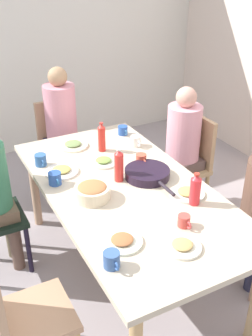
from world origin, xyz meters
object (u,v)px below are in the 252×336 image
object	(u,v)px
chair_2	(60,142)
person_2	(62,123)
bowl_0	(92,191)
cup_2	(41,160)
chair_3	(189,159)
plate_4	(182,246)
plate_0	(122,241)
cup_3	(55,178)
person_3	(182,142)
cup_6	(123,130)
cup_5	(136,141)
cup_0	(112,260)
serving_pan	(147,173)
plate_1	(187,193)
plate_3	(62,171)
cup_1	(141,160)
dining_table	(126,197)
bottle_2	(195,190)
plate_5	(104,161)
bottle_0	(102,138)
plate_2	(73,145)
cup_4	(184,221)
chair_1	(19,312)
bottle_1	(118,166)

from	to	relation	value
chair_2	person_2	distance (m)	0.25
bowl_0	cup_2	distance (m)	0.61
chair_3	cup_2	size ratio (longest dim) A/B	7.44
chair_2	bowl_0	xyz separation A→B (m)	(1.40, -0.25, 0.29)
chair_3	plate_4	size ratio (longest dim) A/B	4.26
plate_0	cup_3	xyz separation A→B (m)	(-0.77, -0.12, 0.03)
person_3	cup_6	xyz separation A→B (m)	(-0.28, -0.42, 0.08)
cup_5	person_3	bearing A→B (deg)	85.77
person_2	person_3	xyz separation A→B (m)	(0.79, 0.80, -0.04)
cup_0	serving_pan	bearing A→B (deg)	138.60
chair_3	plate_1	distance (m)	0.99
chair_2	person_2	bearing A→B (deg)	0.00
cup_2	plate_0	bearing A→B (deg)	6.77
plate_0	plate_3	size ratio (longest dim) A/B	0.94
plate_0	cup_1	bearing A→B (deg)	143.96
plate_0	plate_1	size ratio (longest dim) A/B	1.00
chair_3	plate_1	xyz separation A→B (m)	(0.77, -0.58, 0.25)
dining_table	cup_0	size ratio (longest dim) A/B	16.20
cup_1	cup_6	bearing A→B (deg)	166.65
serving_pan	chair_3	bearing A→B (deg)	122.80
chair_2	bottle_2	world-z (taller)	bottle_2
chair_3	bowl_0	bearing A→B (deg)	-65.70
plate_3	plate_5	size ratio (longest dim) A/B	1.14
plate_3	bottle_0	distance (m)	0.46
plate_3	chair_3	bearing A→B (deg)	95.00
person_3	bowl_0	bearing A→B (deg)	-63.86
plate_5	cup_0	distance (m)	1.12
chair_2	cup_1	world-z (taller)	chair_2
plate_4	cup_0	bearing A→B (deg)	-96.74
cup_6	bottle_0	xyz separation A→B (m)	(0.20, -0.29, 0.08)
plate_2	serving_pan	world-z (taller)	serving_pan
plate_5	bottle_2	size ratio (longest dim) A/B	0.97
person_2	plate_5	distance (m)	0.90
plate_4	plate_1	bearing A→B (deg)	142.19
plate_2	cup_5	bearing A→B (deg)	63.72
dining_table	cup_0	world-z (taller)	cup_0
plate_5	cup_4	bearing A→B (deg)	5.61
chair_1	plate_0	size ratio (longest dim) A/B	3.95
cup_3	chair_2	bearing A→B (deg)	159.83
chair_3	chair_1	bearing A→B (deg)	-60.79
person_3	plate_1	size ratio (longest dim) A/B	5.20
plate_4	plate_5	xyz separation A→B (m)	(-1.08, 0.03, -0.00)
person_2	cup_2	xyz separation A→B (m)	(0.72, -0.42, 0.05)
person_3	bottle_1	size ratio (longest dim) A/B	4.84
plate_5	bottle_2	distance (m)	0.81
plate_5	chair_1	bearing A→B (deg)	-45.64
plate_5	serving_pan	bearing A→B (deg)	29.22
cup_2	bottle_0	world-z (taller)	bottle_0
plate_4	cup_5	distance (m)	1.29
cup_2	cup_6	xyz separation A→B (m)	(-0.21, 0.79, -0.01)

